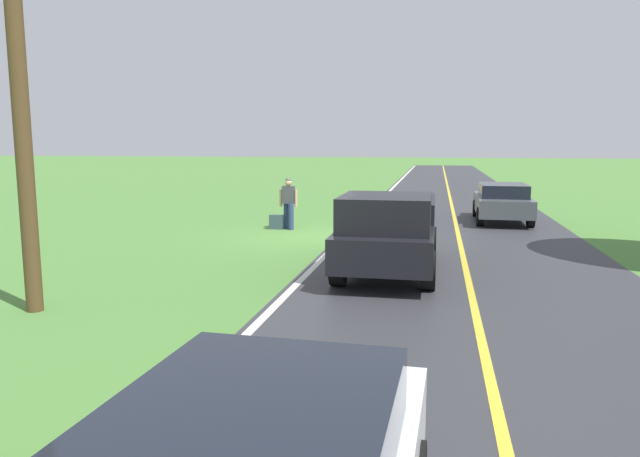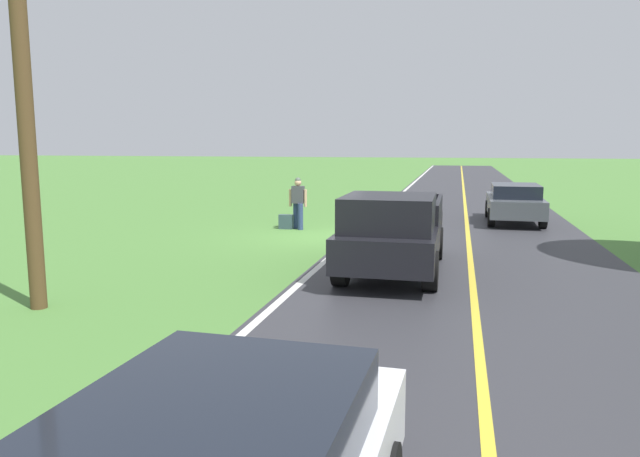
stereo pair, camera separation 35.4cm
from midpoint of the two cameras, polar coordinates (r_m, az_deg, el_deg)
ground_plane at (r=18.27m, az=-1.28°, el=-0.80°), size 200.00×200.00×0.00m
road_surface at (r=17.86m, az=12.85°, el=-1.21°), size 7.35×120.00×0.00m
lane_edge_line at (r=18.09m, az=1.72°, el=-0.88°), size 0.16×117.60×0.00m
lane_centre_line at (r=17.86m, az=12.85°, el=-1.20°), size 0.14×117.60×0.00m
hitchhiker_walking at (r=19.79m, az=-3.57°, el=2.75°), size 0.62×0.51×1.75m
suitcase_carried at (r=19.90m, az=-4.78°, el=0.64°), size 0.46×0.21×0.49m
pickup_truck_passing at (r=13.17m, az=5.93°, el=-0.15°), size 2.10×5.40×1.82m
sedan_near_oncoming at (r=22.63m, az=16.84°, el=2.54°), size 1.97×4.42×1.41m
utility_pole_roadside at (r=11.21m, az=-28.11°, el=13.53°), size 0.28×0.28×8.20m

